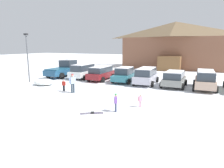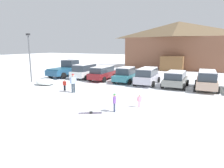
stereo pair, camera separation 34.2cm
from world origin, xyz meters
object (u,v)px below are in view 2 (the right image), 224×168
Objects in this scene: skier_child_in_purple_jacket at (114,102)px; pair_of_skis at (90,113)px; pickup_truck at (66,69)px; skier_adult_in_blue_parka at (73,82)px; ski_lodge at (178,45)px; lamp_post at (30,55)px; parked_white_suv at (85,71)px; parked_teal_hatchback at (126,75)px; skier_child_in_red_jacket at (65,84)px; parked_grey_wagon at (176,79)px; plowed_snow_pile at (46,82)px; parked_maroon_van at (103,73)px; parked_beige_suv at (207,80)px; parked_silver_wagon at (147,76)px; skier_child_in_pink_snowsuit at (139,100)px.

pair_of_skis is at bearing -141.30° from skier_child_in_purple_jacket.
pickup_truck reaches higher than skier_adult_in_blue_parka.
lamp_post is (-12.08, -22.62, -1.19)m from ski_lodge.
pair_of_skis is (8.22, -10.95, -0.94)m from parked_white_suv.
parked_teal_hatchback is at bearing 110.02° from skier_child_in_purple_jacket.
skier_child_in_red_jacket is 7.21m from lamp_post.
parked_grey_wagon is 10.86m from skier_child_in_red_jacket.
parked_grey_wagon is at bearing 78.95° from skier_child_in_purple_jacket.
skier_child_in_red_jacket is 7.52m from skier_child_in_purple_jacket.
parked_white_suv is at bearing 118.18° from skier_adult_in_blue_parka.
parked_teal_hatchback is 2.19× the size of plowed_snow_pile.
lamp_post is at bearing -143.43° from parked_maroon_van.
parked_maroon_van is 1.01× the size of parked_beige_suv.
parked_maroon_van is at bearing 178.38° from parked_grey_wagon.
parked_maroon_van is 12.22m from pair_of_skis.
lamp_post is (-3.94, -5.01, 2.09)m from parked_white_suv.
parked_silver_wagon is 8.80m from skier_child_in_red_jacket.
parked_teal_hatchback is 10.74m from skier_child_in_purple_jacket.
skier_child_in_red_jacket is at bearing -114.48° from parked_teal_hatchback.
lamp_post is at bearing 166.73° from skier_child_in_pink_snowsuit.
skier_child_in_pink_snowsuit is at bearing -60.83° from parked_teal_hatchback.
parked_grey_wagon reaches higher than skier_child_in_red_jacket.
parked_beige_suv is 5.26× the size of skier_child_in_pink_snowsuit.
pickup_truck is at bearing 109.41° from plowed_snow_pile.
parked_white_suv is at bearing 126.91° from pair_of_skis.
parked_silver_wagon is at bearing 56.61° from skier_adult_in_blue_parka.
parked_teal_hatchback reaches higher than plowed_snow_pile.
pickup_truck is 5.39× the size of skier_child_in_red_jacket.
skier_child_in_red_jacket is (-0.12, -6.73, -0.31)m from parked_maroon_van.
pickup_truck is 2.54× the size of plowed_snow_pile.
parked_grey_wagon is 2.83m from parked_beige_suv.
ski_lodge is at bearing 57.01° from pickup_truck.
ski_lodge reaches higher than parked_white_suv.
parked_white_suv is 13.72m from pair_of_skis.
plowed_snow_pile is (-9.38, 5.40, 0.30)m from pair_of_skis.
pickup_truck is 16.18m from skier_child_in_purple_jacket.
lamp_post is 2.44× the size of plowed_snow_pile.
parked_beige_suv is at bearing 33.49° from skier_adult_in_blue_parka.
pickup_truck is at bearing 141.01° from skier_child_in_purple_jacket.
ski_lodge reaches higher than lamp_post.
pickup_truck is 9.07m from skier_child_in_red_jacket.
parked_white_suv is 5.12× the size of skier_child_in_pink_snowsuit.
ski_lodge is 3.78× the size of parked_silver_wagon.
parked_beige_suv reaches higher than parked_grey_wagon.
pair_of_skis is (2.50, -11.03, -0.83)m from parked_teal_hatchback.
parked_silver_wagon reaches higher than pair_of_skis.
skier_adult_in_blue_parka is 6.00m from pair_of_skis.
parked_grey_wagon is at bearing -177.11° from parked_beige_suv.
parked_beige_suv is at bearing 19.35° from plowed_snow_pile.
skier_child_in_red_jacket is at bearing 154.95° from skier_child_in_purple_jacket.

